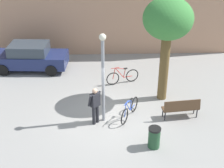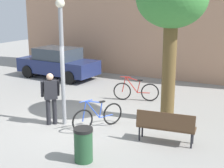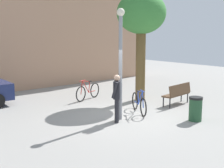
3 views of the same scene
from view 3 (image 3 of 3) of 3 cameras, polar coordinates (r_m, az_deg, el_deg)
name	(u,v)px [view 3 (image 3 of 3)]	position (r m, az deg, el deg)	size (l,w,h in m)	color
ground_plane	(123,117)	(11.47, 2.01, -6.14)	(36.00, 36.00, 0.00)	gray
building_facade	(22,11)	(18.16, -16.25, 12.85)	(16.41, 2.00, 8.51)	tan
lamppost	(120,54)	(10.81, 1.58, 5.51)	(0.28, 0.28, 3.92)	gray
person_by_lamppost	(117,95)	(10.62, 0.89, -2.05)	(0.58, 0.58, 1.67)	#232328
park_bench	(178,92)	(13.52, 12.06, -1.55)	(1.65, 0.66, 0.92)	#513823
plaza_tree	(141,16)	(14.06, 5.43, 12.36)	(2.20, 2.20, 4.88)	brown
bicycle_red	(88,91)	(14.36, -4.48, -1.37)	(1.73, 0.63, 0.97)	black
bicycle_blue	(139,103)	(12.00, 5.01, -3.56)	(0.89, 1.63, 0.97)	black
trash_bin	(195,109)	(11.29, 15.17, -4.45)	(0.48, 0.48, 0.86)	#234C2D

